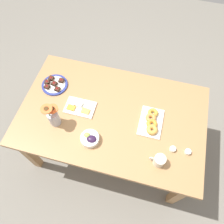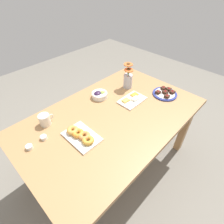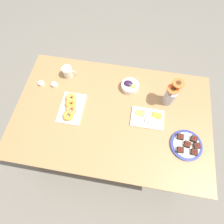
% 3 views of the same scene
% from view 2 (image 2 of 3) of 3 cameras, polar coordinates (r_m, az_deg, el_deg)
% --- Properties ---
extents(ground_plane, '(6.00, 6.00, 0.00)m').
position_cam_2_polar(ground_plane, '(2.08, 0.00, -16.50)').
color(ground_plane, slate).
extents(dining_table, '(1.60, 1.00, 0.74)m').
position_cam_2_polar(dining_table, '(1.57, 0.00, -3.47)').
color(dining_table, '#A87A4C').
rests_on(dining_table, ground_plane).
extents(coffee_mug, '(0.12, 0.09, 0.09)m').
position_cam_2_polar(coffee_mug, '(1.50, -21.08, -2.33)').
color(coffee_mug, silver).
rests_on(coffee_mug, dining_table).
extents(grape_bowl, '(0.15, 0.15, 0.07)m').
position_cam_2_polar(grape_bowl, '(1.70, -4.12, 5.66)').
color(grape_bowl, white).
rests_on(grape_bowl, dining_table).
extents(cheese_platter, '(0.26, 0.17, 0.03)m').
position_cam_2_polar(cheese_platter, '(1.68, 6.60, 4.01)').
color(cheese_platter, white).
rests_on(cheese_platter, dining_table).
extents(croissant_platter, '(0.19, 0.28, 0.05)m').
position_cam_2_polar(croissant_platter, '(1.34, -10.15, -7.52)').
color(croissant_platter, white).
rests_on(croissant_platter, dining_table).
extents(jam_cup_honey, '(0.05, 0.05, 0.03)m').
position_cam_2_polar(jam_cup_honey, '(1.39, -25.42, -10.27)').
color(jam_cup_honey, white).
rests_on(jam_cup_honey, dining_table).
extents(jam_cup_berry, '(0.05, 0.05, 0.03)m').
position_cam_2_polar(jam_cup_berry, '(1.41, -21.41, -7.71)').
color(jam_cup_berry, white).
rests_on(jam_cup_berry, dining_table).
extents(dessert_plate, '(0.24, 0.24, 0.05)m').
position_cam_2_polar(dessert_plate, '(1.83, 16.89, 5.82)').
color(dessert_plate, navy).
rests_on(dessert_plate, dining_table).
extents(flower_vase, '(0.11, 0.12, 0.26)m').
position_cam_2_polar(flower_vase, '(1.83, 5.22, 10.49)').
color(flower_vase, '#B2B2BC').
rests_on(flower_vase, dining_table).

